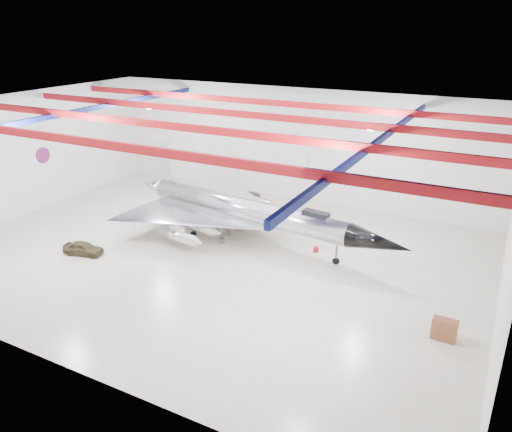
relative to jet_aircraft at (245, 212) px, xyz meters
The scene contains 18 objects.
floor 4.61m from the jet_aircraft, 100.87° to the right, with size 40.00×40.00×0.00m, color #BCAF95.
wall_back 11.56m from the jet_aircraft, 93.88° to the left, with size 40.00×40.00×0.00m, color silver.
wall_left 21.36m from the jet_aircraft, 169.31° to the right, with size 30.00×30.00×0.00m, color silver.
wall_right 19.90m from the jet_aircraft, 11.50° to the right, with size 30.00×30.00×0.00m, color silver.
ceiling 9.56m from the jet_aircraft, 100.87° to the right, with size 40.00×40.00×0.00m, color #0A0F38.
ceiling_structure 8.95m from the jet_aircraft, 100.87° to the right, with size 39.50×29.50×1.08m.
wall_roundel 20.95m from the jet_aircraft, behind, with size 1.50×1.50×0.10m, color #B21414.
jet_aircraft is the anchor object (origin of this frame).
jeep 12.93m from the jet_aircraft, 137.99° to the right, with size 1.25×3.10×1.06m, color #3E381F.
desk 18.33m from the jet_aircraft, 23.20° to the right, with size 1.37×0.69×1.26m, color brown.
crate_ply 5.32m from the jet_aircraft, 155.67° to the left, with size 0.45×0.36×0.32m, color olive.
toolbox_red 7.88m from the jet_aircraft, 134.49° to the left, with size 0.51×0.41×0.36m, color #A8101F.
engine_drum 2.99m from the jet_aircraft, 125.21° to the right, with size 0.44×0.44×0.40m, color #59595B.
parts_bin 5.27m from the jet_aircraft, 50.82° to the left, with size 0.66×0.52×0.46m, color olive.
crate_small 6.15m from the jet_aircraft, 157.11° to the left, with size 0.37×0.30×0.26m, color #59595B.
tool_chest 6.55m from the jet_aircraft, ahead, with size 0.43×0.43×0.38m, color #A8101F.
oil_barrel 3.20m from the jet_aircraft, 134.06° to the left, with size 0.47×0.38×0.33m, color olive.
spares_box 7.13m from the jet_aircraft, 80.25° to the left, with size 0.44×0.44×0.39m, color #59595B.
Camera 1 is at (19.18, -29.24, 16.81)m, focal length 35.00 mm.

